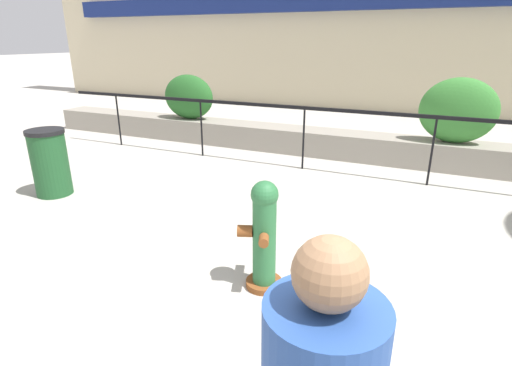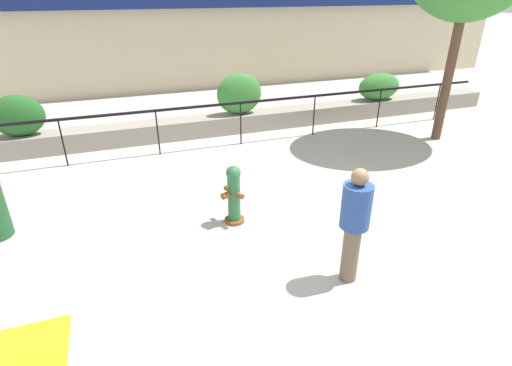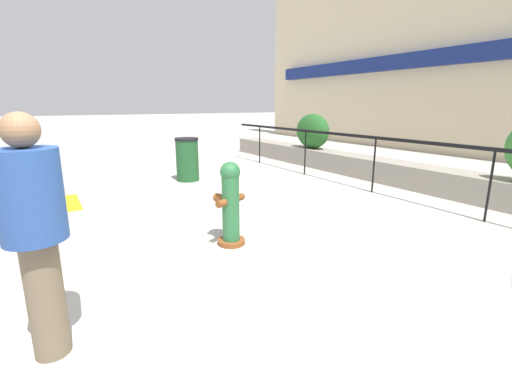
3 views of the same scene
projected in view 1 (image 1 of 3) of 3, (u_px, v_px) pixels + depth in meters
The scene contains 6 objects.
planter_wall_low at pixel (431, 154), 7.42m from camera, with size 18.00×0.70×0.50m, color gray.
fence_railing_segment at pixel (436, 124), 6.21m from camera, with size 15.00×0.05×1.15m.
hedge_bush_0 at pixel (189, 97), 9.20m from camera, with size 1.24×0.62×1.00m, color #235B23.
hedge_bush_1 at pixel (458, 111), 7.01m from camera, with size 1.30×0.58×1.15m, color #387F33.
fire_hydrant at pixel (264, 235), 3.70m from camera, with size 0.48×0.47×1.08m.
trash_bin at pixel (50, 162), 6.01m from camera, with size 0.55×0.55×1.01m.
Camera 1 is at (-0.04, -1.87, 2.26)m, focal length 28.00 mm.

